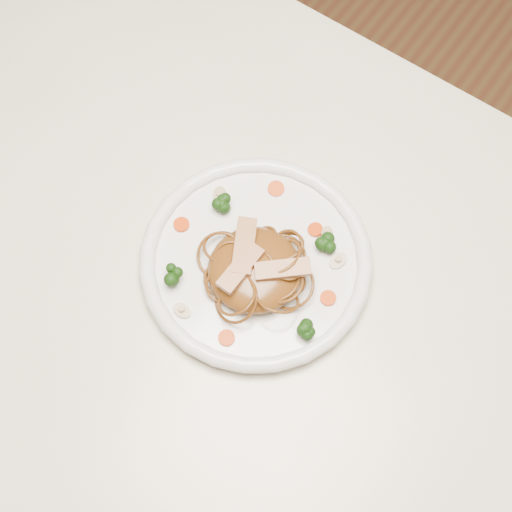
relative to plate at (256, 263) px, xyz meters
The scene contains 20 objects.
ground 0.76m from the plate, 22.55° to the right, with size 4.00×4.00×0.00m, color brown.
table 0.11m from the plate, 22.55° to the right, with size 1.20×0.80×0.75m.
plate is the anchor object (origin of this frame).
noodle_mound 0.03m from the plate, 59.00° to the right, with size 0.12×0.12×0.04m, color brown.
chicken_a 0.06m from the plate, ahead, with size 0.07×0.02×0.01m, color tan.
chicken_b 0.05m from the plate, 150.96° to the right, with size 0.07×0.02×0.01m, color tan.
chicken_c 0.06m from the plate, 89.67° to the right, with size 0.07×0.02×0.01m, color tan.
broccoli_0 0.09m from the plate, 46.94° to the left, with size 0.02×0.02×0.03m, color #12340B, non-canonical shape.
broccoli_1 0.09m from the plate, 153.59° to the left, with size 0.02×0.02×0.03m, color #12340B, non-canonical shape.
broccoli_2 0.11m from the plate, 129.67° to the right, with size 0.03×0.03×0.03m, color #12340B, non-canonical shape.
broccoli_3 0.12m from the plate, 21.66° to the right, with size 0.02×0.02×0.03m, color #12340B, non-canonical shape.
carrot_0 0.09m from the plate, 64.23° to the left, with size 0.02×0.02×0.01m, color #F03F08.
carrot_1 0.11m from the plate, behind, with size 0.02×0.02×0.01m, color #F03F08.
carrot_2 0.10m from the plate, ahead, with size 0.02×0.02×0.01m, color #F03F08.
carrot_3 0.11m from the plate, 110.95° to the left, with size 0.02×0.02×0.01m, color #F03F08.
carrot_4 0.11m from the plate, 73.71° to the right, with size 0.02×0.02×0.01m, color #F03F08.
mushroom_0 0.11m from the plate, 107.65° to the right, with size 0.02×0.02×0.01m, color beige.
mushroom_1 0.10m from the plate, 34.45° to the left, with size 0.02×0.02×0.01m, color beige.
mushroom_2 0.10m from the plate, 152.88° to the left, with size 0.03×0.03×0.01m, color beige.
mushroom_3 0.10m from the plate, 56.70° to the left, with size 0.02×0.02×0.01m, color beige.
Camera 1 is at (0.19, -0.29, 1.62)m, focal length 51.86 mm.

